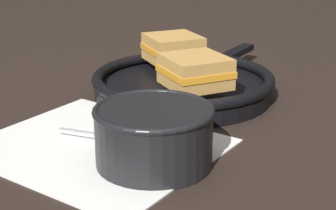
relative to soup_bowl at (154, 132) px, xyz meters
name	(u,v)px	position (x,y,z in m)	size (l,w,h in m)	color
ground_plane	(155,140)	(-0.04, 0.06, -0.04)	(4.00, 4.00, 0.00)	black
napkin	(97,145)	(-0.09, 0.00, -0.04)	(0.30, 0.26, 0.00)	white
soup_bowl	(154,132)	(0.00, 0.00, 0.00)	(0.14, 0.14, 0.07)	black
spoon	(134,141)	(-0.05, 0.02, -0.03)	(0.16, 0.06, 0.01)	#B7B7BC
skillet	(184,84)	(-0.12, 0.23, -0.02)	(0.30, 0.43, 0.04)	black
sandwich_near_left	(173,48)	(-0.17, 0.28, 0.02)	(0.13, 0.13, 0.05)	#C18E47
sandwich_near_right	(195,71)	(-0.06, 0.18, 0.02)	(0.13, 0.12, 0.05)	#C18E47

